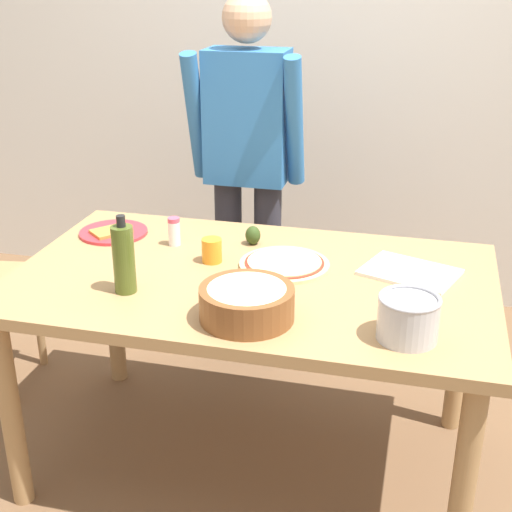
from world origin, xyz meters
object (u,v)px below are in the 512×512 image
plate_with_slice (113,232)px  avocado (253,235)px  cutting_board_white (410,272)px  popcorn_bowl (247,300)px  salt_shaker (174,231)px  dining_table (252,300)px  person_cook (247,161)px  olive_oil_bottle (124,259)px  cup_orange (212,250)px  pizza_raw_on_board (284,264)px  steel_pot (408,317)px

plate_with_slice → avocado: size_ratio=3.71×
cutting_board_white → avocado: 0.59m
popcorn_bowl → salt_shaker: (-0.41, 0.49, -0.01)m
plate_with_slice → dining_table: bearing=-21.4°
dining_table → popcorn_bowl: popcorn_bowl is taller
plate_with_slice → cutting_board_white: (1.12, -0.10, -0.00)m
person_cook → cutting_board_white: size_ratio=5.40×
olive_oil_bottle → cutting_board_white: size_ratio=0.85×
olive_oil_bottle → popcorn_bowl: bearing=-11.5°
plate_with_slice → cup_orange: size_ratio=3.06×
pizza_raw_on_board → cup_orange: (-0.25, -0.02, 0.03)m
person_cook → cutting_board_white: (0.73, -0.61, -0.17)m
olive_oil_bottle → avocado: olive_oil_bottle is taller
dining_table → cutting_board_white: bearing=15.6°
dining_table → pizza_raw_on_board: 0.17m
dining_table → popcorn_bowl: bearing=-78.7°
plate_with_slice → avocado: bearing=3.4°
person_cook → cup_orange: 0.69m
cup_orange → cutting_board_white: size_ratio=0.28×
pizza_raw_on_board → dining_table: bearing=-130.8°
cup_orange → avocado: 0.22m
person_cook → steel_pot: 1.30m
salt_shaker → avocado: size_ratio=1.51×
popcorn_bowl → steel_pot: size_ratio=1.61×
salt_shaker → avocado: salt_shaker is taller
plate_with_slice → cutting_board_white: plate_with_slice is taller
avocado → cup_orange: bearing=-116.8°
person_cook → dining_table: bearing=-74.1°
pizza_raw_on_board → plate_with_slice: bearing=168.9°
plate_with_slice → cutting_board_white: size_ratio=0.87×
person_cook → avocado: (0.15, -0.48, -0.14)m
dining_table → popcorn_bowl: 0.34m
pizza_raw_on_board → avocado: 0.23m
dining_table → cutting_board_white: cutting_board_white is taller
salt_shaker → cutting_board_white: (0.86, -0.05, -0.05)m
cup_orange → cutting_board_white: cup_orange is taller
olive_oil_bottle → salt_shaker: size_ratio=2.42×
pizza_raw_on_board → cutting_board_white: size_ratio=1.04×
popcorn_bowl → cutting_board_white: bearing=44.6°
plate_with_slice → person_cook: bearing=52.4°
steel_pot → popcorn_bowl: bearing=179.5°
dining_table → pizza_raw_on_board: bearing=49.2°
salt_shaker → cutting_board_white: bearing=-3.4°
olive_oil_bottle → plate_with_slice: bearing=119.1°
salt_shaker → cup_orange: bearing=-32.6°
dining_table → olive_oil_bottle: size_ratio=6.25×
popcorn_bowl → olive_oil_bottle: olive_oil_bottle is taller
pizza_raw_on_board → popcorn_bowl: 0.41m
pizza_raw_on_board → salt_shaker: (-0.43, 0.09, 0.04)m
steel_pot → plate_with_slice: bearing=154.4°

